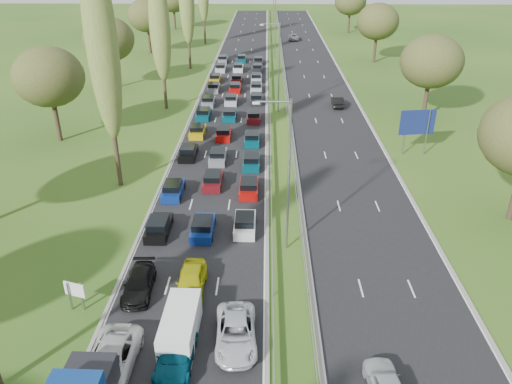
{
  "coord_description": "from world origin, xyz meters",
  "views": [
    {
      "loc": [
        2.78,
        9.98,
        21.63
      ],
      "look_at": [
        1.96,
        49.7,
        1.5
      ],
      "focal_mm": 35.0,
      "sensor_mm": 36.0,
      "label": 1
    }
  ],
  "objects_px": {
    "near_car_3": "(139,283)",
    "white_van_rear": "(181,324)",
    "near_car_2": "(110,361)",
    "direction_sign": "(417,124)",
    "info_sign": "(75,292)"
  },
  "relations": [
    {
      "from": "near_car_3",
      "to": "white_van_rear",
      "type": "xyz_separation_m",
      "value": [
        3.57,
        -4.31,
        0.33
      ]
    },
    {
      "from": "near_car_2",
      "to": "near_car_3",
      "type": "relative_size",
      "value": 1.22
    },
    {
      "from": "direction_sign",
      "to": "white_van_rear",
      "type": "bearing_deg",
      "value": -126.31
    },
    {
      "from": "near_car_2",
      "to": "near_car_3",
      "type": "height_order",
      "value": "near_car_2"
    },
    {
      "from": "info_sign",
      "to": "direction_sign",
      "type": "relative_size",
      "value": 0.4
    },
    {
      "from": "white_van_rear",
      "to": "direction_sign",
      "type": "relative_size",
      "value": 0.95
    },
    {
      "from": "near_car_2",
      "to": "direction_sign",
      "type": "bearing_deg",
      "value": 53.28
    },
    {
      "from": "white_van_rear",
      "to": "direction_sign",
      "type": "height_order",
      "value": "direction_sign"
    },
    {
      "from": "near_car_2",
      "to": "white_van_rear",
      "type": "xyz_separation_m",
      "value": [
        3.51,
        2.83,
        0.22
      ]
    },
    {
      "from": "info_sign",
      "to": "direction_sign",
      "type": "distance_m",
      "value": 39.54
    },
    {
      "from": "near_car_3",
      "to": "direction_sign",
      "type": "bearing_deg",
      "value": 42.48
    },
    {
      "from": "near_car_3",
      "to": "near_car_2",
      "type": "bearing_deg",
      "value": -91.91
    },
    {
      "from": "white_van_rear",
      "to": "info_sign",
      "type": "distance_m",
      "value": 7.59
    },
    {
      "from": "near_car_3",
      "to": "info_sign",
      "type": "distance_m",
      "value": 4.15
    },
    {
      "from": "white_van_rear",
      "to": "near_car_3",
      "type": "bearing_deg",
      "value": 130.56
    }
  ]
}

